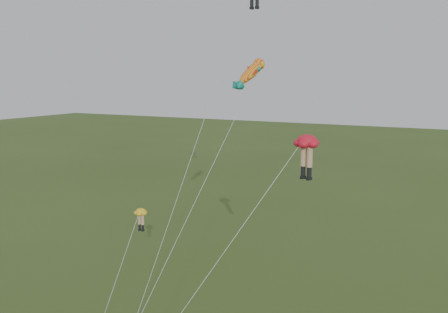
% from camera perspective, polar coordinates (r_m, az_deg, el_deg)
% --- Properties ---
extents(legs_kite_red_mid, '(8.22, 9.40, 13.58)m').
position_cam_1_polar(legs_kite_red_mid, '(30.59, 9.26, 1.10)').
color(legs_kite_red_mid, red).
rests_on(legs_kite_red_mid, ground).
extents(legs_kite_yellow, '(2.65, 3.13, 8.77)m').
position_cam_1_polar(legs_kite_yellow, '(32.36, -9.80, -7.29)').
color(legs_kite_yellow, yellow).
rests_on(legs_kite_yellow, ground).
extents(fish_kite, '(5.04, 11.67, 18.58)m').
position_cam_1_polar(fish_kite, '(36.35, 3.11, 9.51)').
color(fish_kite, yellow).
rests_on(fish_kite, ground).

